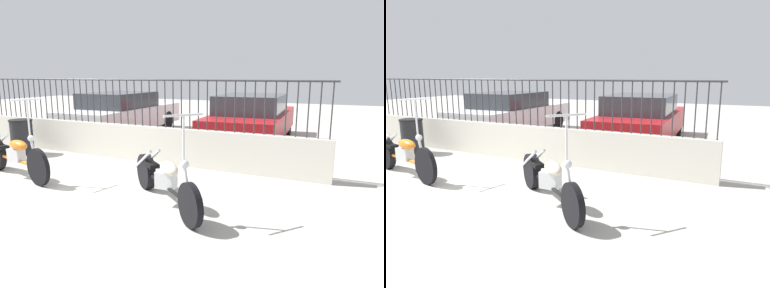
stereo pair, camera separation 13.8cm
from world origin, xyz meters
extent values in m
plane|color=#ADA89E|center=(0.00, 0.00, 0.00)|extent=(40.00, 40.00, 0.00)
cube|color=beige|center=(0.00, 2.67, 0.39)|extent=(8.67, 0.18, 0.77)
cylinder|color=#2D2D33|center=(-4.05, 2.67, 1.27)|extent=(0.02, 0.02, 0.99)
cylinder|color=#2D2D33|center=(-3.86, 2.67, 1.27)|extent=(0.02, 0.02, 0.99)
cylinder|color=#2D2D33|center=(-3.67, 2.67, 1.27)|extent=(0.02, 0.02, 0.99)
cylinder|color=#2D2D33|center=(-3.49, 2.67, 1.27)|extent=(0.02, 0.02, 0.99)
cylinder|color=#2D2D33|center=(-3.30, 2.67, 1.27)|extent=(0.02, 0.02, 0.99)
cylinder|color=#2D2D33|center=(-3.11, 2.67, 1.27)|extent=(0.02, 0.02, 0.99)
cylinder|color=#2D2D33|center=(-2.92, 2.67, 1.27)|extent=(0.02, 0.02, 0.99)
cylinder|color=#2D2D33|center=(-2.73, 2.67, 1.27)|extent=(0.02, 0.02, 0.99)
cylinder|color=#2D2D33|center=(-2.54, 2.67, 1.27)|extent=(0.02, 0.02, 0.99)
cylinder|color=#2D2D33|center=(-2.36, 2.67, 1.27)|extent=(0.02, 0.02, 0.99)
cylinder|color=#2D2D33|center=(-2.17, 2.67, 1.27)|extent=(0.02, 0.02, 0.99)
cylinder|color=#2D2D33|center=(-1.98, 2.67, 1.27)|extent=(0.02, 0.02, 0.99)
cylinder|color=#2D2D33|center=(-1.79, 2.67, 1.27)|extent=(0.02, 0.02, 0.99)
cylinder|color=#2D2D33|center=(-1.60, 2.67, 1.27)|extent=(0.02, 0.02, 0.99)
cylinder|color=#2D2D33|center=(-1.41, 2.67, 1.27)|extent=(0.02, 0.02, 0.99)
cylinder|color=#2D2D33|center=(-1.22, 2.67, 1.27)|extent=(0.02, 0.02, 0.99)
cylinder|color=#2D2D33|center=(-1.04, 2.67, 1.27)|extent=(0.02, 0.02, 0.99)
cylinder|color=#2D2D33|center=(-0.85, 2.67, 1.27)|extent=(0.02, 0.02, 0.99)
cylinder|color=#2D2D33|center=(-0.66, 2.67, 1.27)|extent=(0.02, 0.02, 0.99)
cylinder|color=#2D2D33|center=(-0.47, 2.67, 1.27)|extent=(0.02, 0.02, 0.99)
cylinder|color=#2D2D33|center=(-0.28, 2.67, 1.27)|extent=(0.02, 0.02, 0.99)
cylinder|color=#2D2D33|center=(-0.09, 2.67, 1.27)|extent=(0.02, 0.02, 0.99)
cylinder|color=#2D2D33|center=(0.09, 2.67, 1.27)|extent=(0.02, 0.02, 0.99)
cylinder|color=#2D2D33|center=(0.28, 2.67, 1.27)|extent=(0.02, 0.02, 0.99)
cylinder|color=#2D2D33|center=(0.47, 2.67, 1.27)|extent=(0.02, 0.02, 0.99)
cylinder|color=#2D2D33|center=(0.66, 2.67, 1.27)|extent=(0.02, 0.02, 0.99)
cylinder|color=#2D2D33|center=(0.85, 2.67, 1.27)|extent=(0.02, 0.02, 0.99)
cylinder|color=#2D2D33|center=(1.04, 2.67, 1.27)|extent=(0.02, 0.02, 0.99)
cylinder|color=#2D2D33|center=(1.22, 2.67, 1.27)|extent=(0.02, 0.02, 0.99)
cylinder|color=#2D2D33|center=(1.41, 2.67, 1.27)|extent=(0.02, 0.02, 0.99)
cylinder|color=#2D2D33|center=(1.60, 2.67, 1.27)|extent=(0.02, 0.02, 0.99)
cylinder|color=#2D2D33|center=(1.79, 2.67, 1.27)|extent=(0.02, 0.02, 0.99)
cylinder|color=#2D2D33|center=(1.98, 2.67, 1.27)|extent=(0.02, 0.02, 0.99)
cylinder|color=#2D2D33|center=(2.17, 2.67, 1.27)|extent=(0.02, 0.02, 0.99)
cylinder|color=#2D2D33|center=(2.36, 2.67, 1.27)|extent=(0.02, 0.02, 0.99)
cylinder|color=#2D2D33|center=(2.54, 2.67, 1.27)|extent=(0.02, 0.02, 0.99)
cylinder|color=#2D2D33|center=(2.73, 2.67, 1.27)|extent=(0.02, 0.02, 0.99)
cylinder|color=#2D2D33|center=(2.92, 2.67, 1.27)|extent=(0.02, 0.02, 0.99)
cylinder|color=#2D2D33|center=(3.11, 2.67, 1.27)|extent=(0.02, 0.02, 0.99)
cylinder|color=#2D2D33|center=(3.30, 2.67, 1.27)|extent=(0.02, 0.02, 0.99)
cylinder|color=#2D2D33|center=(3.49, 2.67, 1.27)|extent=(0.02, 0.02, 0.99)
cylinder|color=#2D2D33|center=(3.67, 2.67, 1.27)|extent=(0.02, 0.02, 0.99)
cylinder|color=#2D2D33|center=(3.86, 2.67, 1.27)|extent=(0.02, 0.02, 0.99)
cylinder|color=#2D2D33|center=(4.05, 2.67, 1.27)|extent=(0.02, 0.02, 0.99)
cylinder|color=#2D2D33|center=(4.24, 2.67, 1.27)|extent=(0.02, 0.02, 0.99)
cylinder|color=#2D2D33|center=(0.00, 2.67, 1.75)|extent=(8.67, 0.04, 0.04)
cylinder|color=black|center=(2.84, 0.09, 0.29)|extent=(0.50, 0.42, 0.57)
cylinder|color=black|center=(1.54, 1.13, 0.29)|extent=(0.54, 0.47, 0.58)
cylinder|color=black|center=(2.19, 0.61, 0.29)|extent=(1.24, 1.00, 0.06)
cube|color=silver|center=(2.23, 0.58, 0.39)|extent=(0.28, 0.18, 0.24)
ellipsoid|color=beige|center=(2.32, 0.50, 0.59)|extent=(0.49, 0.45, 0.18)
cube|color=black|center=(1.77, 0.94, 0.47)|extent=(0.32, 0.30, 0.06)
cylinder|color=silver|center=(2.77, 0.14, 0.54)|extent=(0.20, 0.17, 0.51)
sphere|color=silver|center=(2.73, 0.18, 0.77)|extent=(0.11, 0.11, 0.11)
cylinder|color=silver|center=(2.70, 0.20, 1.08)|extent=(0.03, 0.03, 0.59)
cylinder|color=silver|center=(2.70, 0.20, 1.37)|extent=(0.35, 0.42, 0.03)
cylinder|color=silver|center=(1.53, 1.04, 0.51)|extent=(0.68, 0.55, 0.47)
cylinder|color=silver|center=(1.62, 1.15, 0.51)|extent=(0.68, 0.55, 0.47)
cylinder|color=black|center=(-0.18, 0.46, 0.32)|extent=(0.65, 0.22, 0.65)
cylinder|color=orange|center=(-0.97, 0.64, 0.32)|extent=(1.47, 0.39, 0.06)
cube|color=silver|center=(-0.92, 0.63, 0.42)|extent=(0.28, 0.18, 0.24)
ellipsoid|color=orange|center=(-0.81, 0.60, 0.62)|extent=(0.54, 0.31, 0.18)
cube|color=black|center=(-1.47, 0.75, 0.50)|extent=(0.31, 0.22, 0.06)
cylinder|color=silver|center=(-0.27, 0.48, 0.57)|extent=(0.23, 0.09, 0.51)
sphere|color=silver|center=(-0.33, 0.49, 0.80)|extent=(0.11, 0.11, 0.11)
cylinder|color=silver|center=(-0.36, 0.50, 1.14)|extent=(0.03, 0.03, 0.63)
cylinder|color=silver|center=(-0.36, 0.50, 1.45)|extent=(0.15, 0.51, 0.03)
cylinder|color=silver|center=(-1.70, 0.88, 0.54)|extent=(0.80, 0.22, 0.46)
cylinder|color=black|center=(-2.51, 2.02, 0.39)|extent=(0.50, 0.50, 0.79)
cylinder|color=black|center=(-2.51, 2.02, 0.81)|extent=(0.52, 0.52, 0.04)
cylinder|color=black|center=(-2.85, 6.64, 0.32)|extent=(0.13, 0.64, 0.64)
cylinder|color=black|center=(-1.18, 6.70, 0.32)|extent=(0.13, 0.64, 0.64)
cylinder|color=black|center=(-2.76, 3.87, 0.32)|extent=(0.13, 0.64, 0.64)
cylinder|color=black|center=(-1.09, 3.93, 0.32)|extent=(0.13, 0.64, 0.64)
cube|color=silver|center=(-1.97, 5.29, 0.56)|extent=(1.94, 4.53, 0.64)
cube|color=#2D3338|center=(-1.96, 5.06, 1.10)|extent=(1.68, 2.20, 0.45)
cylinder|color=black|center=(1.10, 7.11, 0.32)|extent=(0.15, 0.65, 0.64)
cylinder|color=black|center=(2.80, 7.23, 0.32)|extent=(0.15, 0.65, 0.64)
cylinder|color=black|center=(1.30, 4.29, 0.32)|extent=(0.15, 0.65, 0.64)
cylinder|color=black|center=(3.00, 4.41, 0.32)|extent=(0.15, 0.65, 0.64)
cube|color=#AD191E|center=(2.05, 5.76, 0.54)|extent=(2.13, 4.68, 0.60)
cube|color=#2D3338|center=(2.07, 5.53, 1.09)|extent=(1.79, 2.30, 0.49)
camera|label=1|loc=(4.55, -3.49, 1.85)|focal=32.00mm
camera|label=2|loc=(4.68, -3.43, 1.85)|focal=32.00mm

